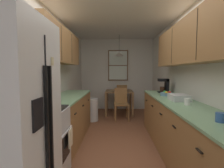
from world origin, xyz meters
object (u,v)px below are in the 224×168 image
dining_table (119,94)px  trash_bin (92,110)px  dining_chair_far (121,96)px  coffee_maker (165,85)px  fruit_bowl (167,94)px  storage_canister (53,97)px  mug_spare (187,102)px  refrigerator (3,131)px  mug_by_coffeemaker (220,117)px  dining_chair_near (121,102)px  stove_range (39,145)px  dish_rack (179,97)px  microwave_over_range (26,46)px

dining_table → trash_bin: size_ratio=1.40×
dining_chair_far → coffee_maker: coffee_maker is taller
dining_table → fruit_bowl: 2.28m
storage_canister → mug_spare: (2.00, -0.13, -0.04)m
refrigerator → coffee_maker: size_ratio=5.70×
refrigerator → mug_by_coffeemaker: bearing=8.9°
dining_chair_near → trash_bin: size_ratio=1.44×
refrigerator → dining_chair_near: (1.06, 3.51, -0.41)m
dining_chair_far → stove_range: bearing=-106.0°
storage_canister → refrigerator: bearing=-87.4°
mug_by_coffeemaker → fruit_bowl: bearing=89.5°
mug_by_coffeemaker → dish_rack: (0.05, 1.21, 0.00)m
refrigerator → trash_bin: size_ratio=2.90×
dining_chair_far → fruit_bowl: size_ratio=3.70×
trash_bin → mug_spare: bearing=-52.7°
coffee_maker → dining_chair_near: bearing=135.5°
dining_table → dish_rack: size_ratio=2.57×
refrigerator → fruit_bowl: bearing=47.1°
stove_range → fruit_bowl: 2.45m
mug_by_coffeemaker → mug_spare: bearing=87.9°
dining_chair_far → mug_by_coffeemaker: size_ratio=7.61×
microwave_over_range → trash_bin: microwave_over_range is taller
mug_by_coffeemaker → fruit_bowl: size_ratio=0.49×
refrigerator → storage_canister: (-0.06, 1.24, 0.09)m
stove_range → coffee_maker: 2.85m
refrigerator → trash_bin: (0.24, 3.34, -0.59)m
storage_canister → mug_spare: bearing=-3.6°
storage_canister → mug_by_coffeemaker: storage_canister is taller
dining_table → fruit_bowl: size_ratio=3.59×
dining_chair_far → storage_canister: bearing=-108.3°
refrigerator → dining_chair_near: 3.69m
trash_bin → dish_rack: bearing=-46.8°
microwave_over_range → coffee_maker: bearing=40.3°
dining_table → dining_chair_near: 0.65m
microwave_over_range → fruit_bowl: (2.09, 1.37, -0.75)m
dining_table → mug_spare: 3.18m
stove_range → mug_by_coffeemaker: stove_range is taller
microwave_over_range → coffee_maker: size_ratio=1.97×
dining_chair_near → mug_spare: mug_spare is taller
dining_table → storage_canister: (-1.07, -2.90, 0.36)m
dining_table → storage_canister: 3.11m
dining_table → dish_rack: bearing=-70.2°
refrigerator → stove_range: bearing=94.2°
refrigerator → mug_spare: (1.94, 1.11, 0.04)m
stove_range → mug_spare: stove_range is taller
microwave_over_range → dining_chair_near: bearing=66.3°
coffee_maker → refrigerator: bearing=-128.3°
dining_chair_far → mug_spare: (0.83, -3.66, 0.45)m
dining_chair_far → storage_canister: storage_canister is taller
fruit_bowl → trash_bin: bearing=143.0°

